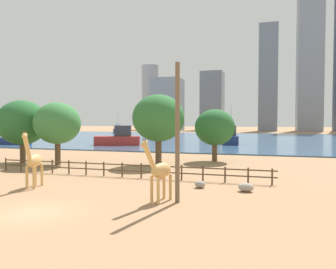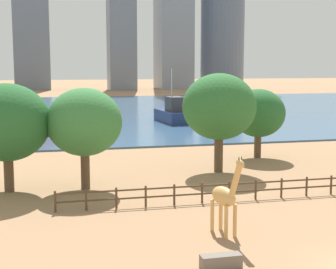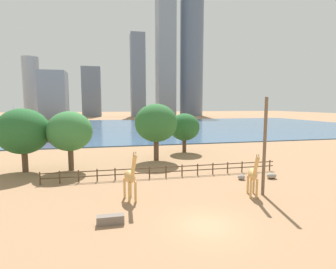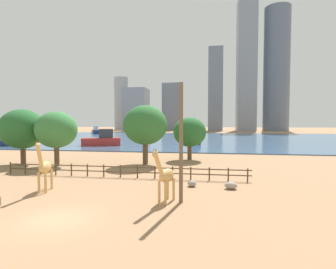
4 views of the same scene
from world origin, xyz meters
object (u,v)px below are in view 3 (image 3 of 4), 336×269
at_px(boat_tug, 151,128).
at_px(boat_barge, 62,134).
at_px(giraffe_tall, 253,175).
at_px(tree_left_small, 23,131).
at_px(tree_right_tall, 184,127).
at_px(boulder_by_pole, 241,177).
at_px(tree_left_large, 70,131).
at_px(boulder_near_fence, 272,176).
at_px(feeding_trough, 111,220).
at_px(utility_pole, 265,147).
at_px(boat_sailboat, 14,120).
at_px(giraffe_companion, 130,177).
at_px(tree_center_broad, 156,123).

bearing_deg(boat_tug, boat_barge, 110.12).
xyz_separation_m(giraffe_tall, tree_left_small, (-21.83, 13.50, 2.89)).
height_order(tree_right_tall, tree_left_small, tree_left_small).
distance_m(boulder_by_pole, tree_left_small, 25.37).
bearing_deg(boulder_by_pole, boat_barge, 123.38).
bearing_deg(tree_left_large, boulder_near_fence, -21.60).
height_order(feeding_trough, tree_left_small, tree_left_small).
bearing_deg(feeding_trough, utility_pole, 12.40).
distance_m(giraffe_tall, boulder_near_fence, 6.92).
height_order(feeding_trough, boat_sailboat, boat_sailboat).
distance_m(boat_sailboat, boat_barge, 66.56).
relative_size(tree_left_large, tree_right_tall, 1.10).
relative_size(utility_pole, tree_right_tall, 1.32).
bearing_deg(giraffe_tall, tree_left_small, -102.66).
xyz_separation_m(feeding_trough, tree_left_small, (-9.75, 16.24, 4.52)).
xyz_separation_m(boulder_by_pole, boat_sailboat, (-52.43, 95.89, 1.24)).
bearing_deg(utility_pole, boat_barge, 119.69).
relative_size(feeding_trough, boat_barge, 0.19).
distance_m(boulder_by_pole, boat_tug, 45.70).
xyz_separation_m(giraffe_companion, boat_sailboat, (-40.42, 99.41, -0.52)).
bearing_deg(tree_center_broad, feeding_trough, -108.84).
bearing_deg(feeding_trough, boulder_near_fence, 23.13).
bearing_deg(boulder_by_pole, tree_center_broad, 121.69).
bearing_deg(tree_right_tall, boat_barge, 139.20).
bearing_deg(boulder_near_fence, tree_left_large, 158.40).
bearing_deg(boat_tug, boat_sailboat, 40.37).
relative_size(feeding_trough, tree_left_small, 0.24).
bearing_deg(boulder_near_fence, boulder_by_pole, 174.21).
bearing_deg(feeding_trough, boat_barge, 102.91).
height_order(boulder_by_pole, boat_tug, boat_tug).
bearing_deg(boulder_near_fence, tree_right_tall, 105.75).
bearing_deg(boat_sailboat, giraffe_companion, -8.73).
bearing_deg(boat_sailboat, tree_left_large, -9.54).
bearing_deg(boat_tug, tree_right_tall, 177.38).
relative_size(feeding_trough, boat_tug, 0.20).
bearing_deg(feeding_trough, giraffe_tall, 12.78).
xyz_separation_m(giraffe_tall, boulder_near_fence, (4.96, 4.54, -1.62)).
xyz_separation_m(boat_sailboat, boat_barge, (28.79, -60.01, 0.02)).
height_order(giraffe_tall, boulder_near_fence, giraffe_tall).
xyz_separation_m(tree_right_tall, tree_left_small, (-21.97, -8.10, 0.60)).
height_order(giraffe_tall, tree_left_large, tree_left_large).
relative_size(giraffe_tall, utility_pole, 0.47).
height_order(boulder_by_pole, boat_barge, boat_barge).
xyz_separation_m(tree_center_broad, boat_barge, (-16.51, 24.33, -3.80)).
relative_size(giraffe_tall, feeding_trough, 2.24).
height_order(giraffe_tall, tree_center_broad, tree_center_broad).
bearing_deg(tree_left_small, giraffe_tall, -31.74).
distance_m(utility_pole, boulder_by_pole, 6.22).
height_order(giraffe_tall, feeding_trough, giraffe_tall).
bearing_deg(utility_pole, tree_left_large, 143.90).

